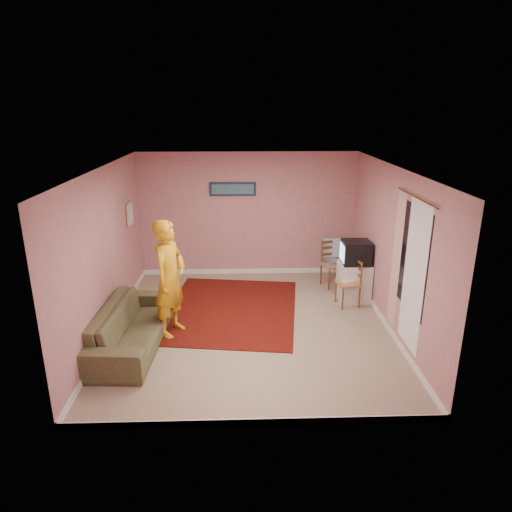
{
  "coord_description": "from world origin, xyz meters",
  "views": [
    {
      "loc": [
        -0.14,
        -6.82,
        3.49
      ],
      "look_at": [
        0.11,
        0.6,
        1.02
      ],
      "focal_mm": 32.0,
      "sensor_mm": 36.0,
      "label": 1
    }
  ],
  "objects_px": {
    "crt_tv": "(356,252)",
    "chair_b": "(349,278)",
    "sofa": "(132,326)",
    "tv_cabinet": "(354,282)",
    "person": "(170,278)",
    "chair_a": "(334,259)"
  },
  "relations": [
    {
      "from": "tv_cabinet",
      "to": "person",
      "type": "distance_m",
      "value": 3.47
    },
    {
      "from": "chair_b",
      "to": "person",
      "type": "bearing_deg",
      "value": -82.34
    },
    {
      "from": "tv_cabinet",
      "to": "sofa",
      "type": "bearing_deg",
      "value": -157.01
    },
    {
      "from": "tv_cabinet",
      "to": "chair_a",
      "type": "relative_size",
      "value": 1.38
    },
    {
      "from": "crt_tv",
      "to": "chair_a",
      "type": "xyz_separation_m",
      "value": [
        -0.24,
        0.7,
        -0.37
      ]
    },
    {
      "from": "tv_cabinet",
      "to": "chair_b",
      "type": "height_order",
      "value": "chair_b"
    },
    {
      "from": "chair_b",
      "to": "chair_a",
      "type": "bearing_deg",
      "value": 175.38
    },
    {
      "from": "chair_b",
      "to": "person",
      "type": "xyz_separation_m",
      "value": [
        -3.04,
        -0.96,
        0.4
      ]
    },
    {
      "from": "crt_tv",
      "to": "sofa",
      "type": "bearing_deg",
      "value": -156.17
    },
    {
      "from": "crt_tv",
      "to": "chair_b",
      "type": "height_order",
      "value": "crt_tv"
    },
    {
      "from": "chair_a",
      "to": "crt_tv",
      "type": "bearing_deg",
      "value": -89.09
    },
    {
      "from": "crt_tv",
      "to": "chair_b",
      "type": "distance_m",
      "value": 0.49
    },
    {
      "from": "chair_a",
      "to": "chair_b",
      "type": "bearing_deg",
      "value": -103.03
    },
    {
      "from": "crt_tv",
      "to": "sofa",
      "type": "xyz_separation_m",
      "value": [
        -3.74,
        -1.59,
        -0.61
      ]
    },
    {
      "from": "sofa",
      "to": "person",
      "type": "xyz_separation_m",
      "value": [
        0.55,
        0.39,
        0.61
      ]
    },
    {
      "from": "sofa",
      "to": "person",
      "type": "distance_m",
      "value": 0.91
    },
    {
      "from": "chair_a",
      "to": "tv_cabinet",
      "type": "bearing_deg",
      "value": -88.72
    },
    {
      "from": "crt_tv",
      "to": "chair_b",
      "type": "bearing_deg",
      "value": -122.35
    },
    {
      "from": "crt_tv",
      "to": "chair_a",
      "type": "bearing_deg",
      "value": 110.08
    },
    {
      "from": "tv_cabinet",
      "to": "crt_tv",
      "type": "distance_m",
      "value": 0.57
    },
    {
      "from": "tv_cabinet",
      "to": "crt_tv",
      "type": "relative_size",
      "value": 1.41
    },
    {
      "from": "chair_b",
      "to": "sofa",
      "type": "relative_size",
      "value": 0.22
    }
  ]
}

